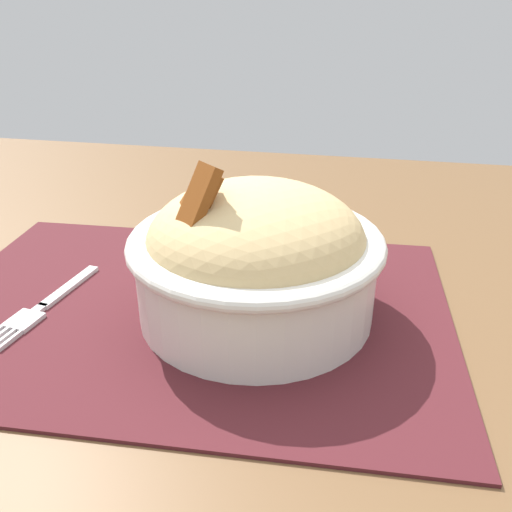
# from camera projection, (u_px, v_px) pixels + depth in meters

# --- Properties ---
(table) EXTENTS (1.23, 0.91, 0.77)m
(table) POSITION_uv_depth(u_px,v_px,m) (217.00, 374.00, 0.49)
(table) COLOR brown
(table) RESTS_ON ground_plane
(placemat) EXTENTS (0.43, 0.31, 0.00)m
(placemat) POSITION_uv_depth(u_px,v_px,m) (189.00, 309.00, 0.45)
(placemat) COLOR #47191E
(placemat) RESTS_ON table
(bowl) EXTENTS (0.22, 0.22, 0.13)m
(bowl) POSITION_uv_depth(u_px,v_px,m) (256.00, 255.00, 0.43)
(bowl) COLOR silver
(bowl) RESTS_ON placemat
(fork) EXTENTS (0.03, 0.14, 0.00)m
(fork) POSITION_uv_depth(u_px,v_px,m) (43.00, 306.00, 0.45)
(fork) COLOR silver
(fork) RESTS_ON placemat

